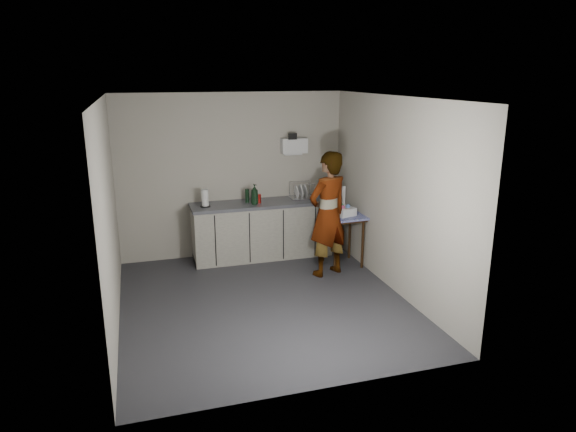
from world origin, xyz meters
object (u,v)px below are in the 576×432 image
object	(u,v)px
soda_can	(259,199)
bakery_box	(343,209)
dish_rack	(301,195)
kitchen_counter	(262,231)
dark_bottle	(247,196)
standing_man	(328,214)
paper_towel	(205,198)
side_table	(343,222)
soap_bottle	(255,194)

from	to	relation	value
soda_can	bakery_box	distance (m)	1.33
dish_rack	kitchen_counter	bearing A→B (deg)	-175.41
dark_bottle	dish_rack	distance (m)	0.90
standing_man	dish_rack	world-z (taller)	standing_man
standing_man	paper_towel	bearing A→B (deg)	-52.00
dark_bottle	paper_towel	size ratio (longest dim) A/B	0.80
standing_man	soda_can	distance (m)	1.25
standing_man	bakery_box	size ratio (longest dim) A/B	4.51
side_table	soda_can	bearing A→B (deg)	147.56
dish_rack	bakery_box	distance (m)	0.86
kitchen_counter	soap_bottle	bearing A→B (deg)	-144.56
dark_bottle	bakery_box	xyz separation A→B (m)	(1.32, -0.73, -0.13)
side_table	bakery_box	world-z (taller)	bakery_box
bakery_box	dark_bottle	bearing A→B (deg)	133.49
soda_can	bakery_box	xyz separation A→B (m)	(1.15, -0.65, -0.09)
kitchen_counter	side_table	world-z (taller)	kitchen_counter
side_table	dish_rack	distance (m)	0.91
side_table	soap_bottle	xyz separation A→B (m)	(-1.24, 0.61, 0.37)
standing_man	paper_towel	size ratio (longest dim) A/B	6.81
side_table	dark_bottle	distance (m)	1.56
side_table	soda_can	xyz separation A→B (m)	(-1.16, 0.67, 0.29)
side_table	soap_bottle	world-z (taller)	soap_bottle
kitchen_counter	standing_man	size ratio (longest dim) A/B	1.22
soap_bottle	dish_rack	bearing A→B (deg)	10.58
kitchen_counter	standing_man	xyz separation A→B (m)	(0.73, -1.00, 0.49)
kitchen_counter	dish_rack	bearing A→B (deg)	4.59
soda_can	dish_rack	size ratio (longest dim) A/B	0.37
kitchen_counter	soda_can	xyz separation A→B (m)	(-0.06, -0.04, 0.55)
paper_towel	soda_can	bearing A→B (deg)	-0.42
paper_towel	bakery_box	bearing A→B (deg)	-18.29
soda_can	paper_towel	size ratio (longest dim) A/B	0.51
soda_can	dark_bottle	size ratio (longest dim) A/B	0.64
soap_bottle	paper_towel	distance (m)	0.76
soap_bottle	bakery_box	bearing A→B (deg)	-25.57
standing_man	bakery_box	bearing A→B (deg)	-160.51
soda_can	dark_bottle	bearing A→B (deg)	154.75
standing_man	bakery_box	xyz separation A→B (m)	(0.36, 0.31, -0.03)
bakery_box	side_table	bearing A→B (deg)	-98.04
kitchen_counter	paper_towel	xyz separation A→B (m)	(-0.89, -0.03, 0.61)
kitchen_counter	dark_bottle	bearing A→B (deg)	169.37
dark_bottle	bakery_box	distance (m)	1.52
standing_man	dish_rack	size ratio (longest dim) A/B	4.86
side_table	soap_bottle	distance (m)	1.43
standing_man	side_table	bearing A→B (deg)	-162.41
soap_bottle	dark_bottle	xyz separation A→B (m)	(-0.09, 0.14, -0.05)
kitchen_counter	dark_bottle	world-z (taller)	dark_bottle
side_table	dish_rack	size ratio (longest dim) A/B	2.12
soap_bottle	soda_can	bearing A→B (deg)	37.43
paper_towel	side_table	bearing A→B (deg)	-18.73
paper_towel	dish_rack	world-z (taller)	paper_towel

